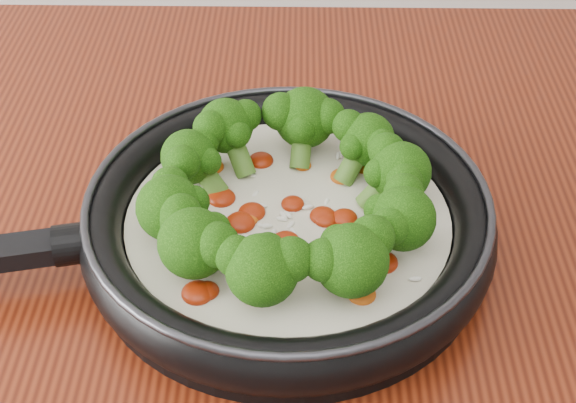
{
  "coord_description": "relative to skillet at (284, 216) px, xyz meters",
  "views": [
    {
      "loc": [
        0.06,
        0.57,
        1.36
      ],
      "look_at": [
        0.05,
        1.06,
        0.95
      ],
      "focal_mm": 50.8,
      "sensor_mm": 36.0,
      "label": 1
    }
  ],
  "objects": [
    {
      "name": "skillet",
      "position": [
        0.0,
        0.0,
        0.0
      ],
      "size": [
        0.54,
        0.4,
        0.09
      ],
      "color": "black",
      "rests_on": "counter"
    }
  ]
}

